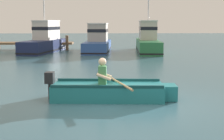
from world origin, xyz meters
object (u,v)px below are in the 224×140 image
moored_boat_blue (98,41)px  moored_boat_green (148,40)px  moored_boat_navy (45,40)px  rowboat_with_person (110,91)px

moored_boat_blue → moored_boat_green: 3.79m
moored_boat_green → moored_boat_blue: bearing=176.1°
moored_boat_navy → moored_boat_green: (7.73, -0.02, 0.00)m
moored_boat_navy → moored_boat_green: moored_boat_green is taller
rowboat_with_person → moored_boat_navy: bearing=106.6°
moored_boat_navy → moored_boat_green: size_ratio=0.92×
moored_boat_navy → moored_boat_blue: (3.95, 0.24, -0.08)m
moored_boat_blue → moored_boat_navy: bearing=-176.6°
rowboat_with_person → moored_boat_green: moored_boat_green is taller
moored_boat_green → moored_boat_navy: bearing=179.8°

